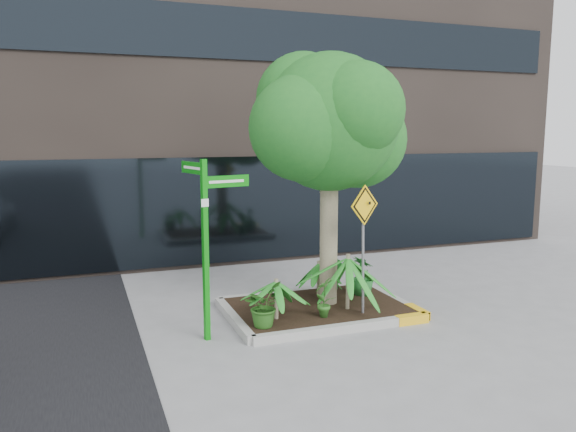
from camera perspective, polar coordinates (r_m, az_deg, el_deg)
name	(u,v)px	position (r m, az deg, el deg)	size (l,w,h in m)	color
ground	(314,319)	(10.16, 2.70, -10.43)	(80.00, 80.00, 0.00)	gray
planter	(320,308)	(10.45, 3.29, -9.30)	(3.35, 2.36, 0.15)	#9E9E99
tree	(329,123)	(10.14, 4.23, 9.45)	(3.16, 2.81, 4.75)	gray
palm_front	(348,258)	(10.04, 6.14, -4.24)	(1.13, 1.13, 1.25)	gray
palm_left	(276,282)	(9.53, -1.20, -6.68)	(0.78, 0.78, 0.87)	gray
palm_back	(319,263)	(10.88, 3.15, -4.81)	(0.77, 0.77, 0.86)	gray
shrub_a	(263,305)	(9.27, -2.58, -9.04)	(0.64, 0.64, 0.71)	#235317
shrub_b	(363,275)	(11.07, 7.58, -6.00)	(0.43, 0.43, 0.77)	#1E6525
shrub_c	(324,296)	(9.73, 3.70, -8.15)	(0.38, 0.38, 0.72)	#2C6920
shrub_d	(334,273)	(11.37, 4.72, -5.83)	(0.37, 0.37, 0.67)	#1B5D1F
street_sign_post	(207,229)	(8.91, -8.27, -1.33)	(0.98, 0.84, 2.89)	#0C8810
cattle_sign	(364,227)	(9.73, 7.72, -1.13)	(0.65, 0.29, 2.26)	slate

